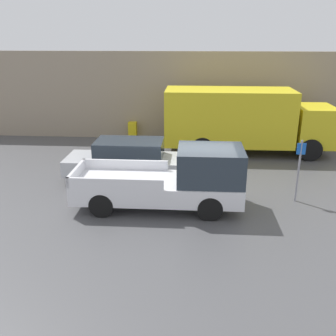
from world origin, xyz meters
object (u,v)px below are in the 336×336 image
at_px(car, 127,160).
at_px(parking_sign, 299,167).
at_px(pickup_truck, 175,180).
at_px(delivery_truck, 242,119).
at_px(newspaper_box, 133,131).

relative_size(car, parking_sign, 2.17).
xyz_separation_m(pickup_truck, delivery_truck, (2.98, 6.58, 0.73)).
height_order(pickup_truck, newspaper_box, pickup_truck).
xyz_separation_m(pickup_truck, car, (-2.06, 2.55, -0.17)).
distance_m(pickup_truck, parking_sign, 4.35).
bearing_deg(delivery_truck, pickup_truck, -114.35).
bearing_deg(delivery_truck, car, -141.37).
distance_m(car, delivery_truck, 6.51).
xyz_separation_m(pickup_truck, parking_sign, (4.27, 0.79, 0.28)).
relative_size(pickup_truck, delivery_truck, 0.70).
distance_m(delivery_truck, parking_sign, 5.95).
xyz_separation_m(car, parking_sign, (6.33, -1.76, 0.45)).
bearing_deg(newspaper_box, pickup_truck, -72.01).
bearing_deg(parking_sign, pickup_truck, -169.50).
xyz_separation_m(parking_sign, newspaper_box, (-7.11, 7.97, -0.78)).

